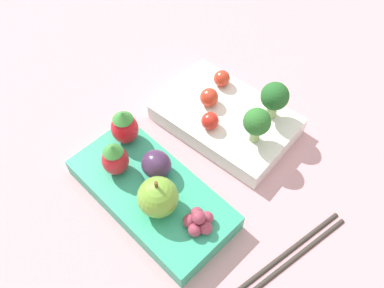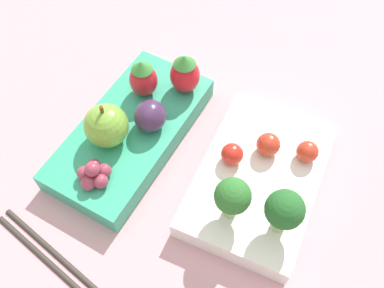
% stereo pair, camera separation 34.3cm
% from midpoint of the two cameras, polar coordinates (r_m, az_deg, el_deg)
% --- Properties ---
extents(ground_plane, '(4.00, 4.00, 0.00)m').
position_cam_midpoint_polar(ground_plane, '(0.49, -14.14, -12.82)').
color(ground_plane, '#C6939E').
extents(bento_box_savoury, '(0.19, 0.13, 0.03)m').
position_cam_midpoint_polar(bento_box_savoury, '(0.50, -8.11, -5.49)').
color(bento_box_savoury, white).
rests_on(bento_box_savoury, ground_plane).
extents(bento_box_fruit, '(0.21, 0.11, 0.03)m').
position_cam_midpoint_polar(bento_box_fruit, '(0.48, -21.13, -17.73)').
color(bento_box_fruit, '#33A87F').
rests_on(bento_box_fruit, ground_plane).
extents(broccoli_floret_0, '(0.03, 0.03, 0.05)m').
position_cam_midpoint_polar(broccoli_floret_0, '(0.44, -4.97, -7.45)').
color(broccoli_floret_0, '#93B770').
rests_on(broccoli_floret_0, bento_box_savoury).
extents(broccoli_floret_1, '(0.04, 0.04, 0.06)m').
position_cam_midpoint_polar(broccoli_floret_1, '(0.45, -1.45, -2.90)').
color(broccoli_floret_1, '#93B770').
rests_on(broccoli_floret_1, bento_box_savoury).
extents(cherry_tomato_0, '(0.02, 0.02, 0.02)m').
position_cam_midpoint_polar(cherry_tomato_0, '(0.47, -11.51, -6.39)').
color(cherry_tomato_0, red).
rests_on(cherry_tomato_0, bento_box_savoury).
extents(cherry_tomato_1, '(0.03, 0.03, 0.03)m').
position_cam_midpoint_polar(cherry_tomato_1, '(0.49, -11.02, -2.28)').
color(cherry_tomato_1, red).
rests_on(cherry_tomato_1, bento_box_savoury).
extents(cherry_tomato_2, '(0.02, 0.02, 0.02)m').
position_cam_midpoint_polar(cherry_tomato_2, '(0.51, -8.49, 1.05)').
color(cherry_tomato_2, red).
rests_on(cherry_tomato_2, bento_box_savoury).
extents(apple, '(0.05, 0.05, 0.06)m').
position_cam_midpoint_polar(apple, '(0.43, -22.16, -19.03)').
color(apple, '#70A838').
rests_on(apple, bento_box_fruit).
extents(strawberry_0, '(0.03, 0.03, 0.05)m').
position_cam_midpoint_polar(strawberry_0, '(0.48, -24.76, -7.29)').
color(strawberry_0, red).
rests_on(strawberry_0, bento_box_fruit).
extents(strawberry_1, '(0.03, 0.03, 0.05)m').
position_cam_midpoint_polar(strawberry_1, '(0.47, -26.92, -12.29)').
color(strawberry_1, red).
rests_on(strawberry_1, bento_box_fruit).
extents(plum, '(0.04, 0.03, 0.03)m').
position_cam_midpoint_polar(plum, '(0.46, -21.10, -13.57)').
color(plum, '#42284C').
rests_on(plum, bento_box_fruit).
extents(grape_cluster, '(0.03, 0.04, 0.03)m').
position_cam_midpoint_polar(grape_cluster, '(0.43, -16.15, -23.11)').
color(grape_cluster, '#93384C').
rests_on(grape_cluster, bento_box_fruit).
extents(chopsticks_pair, '(0.06, 0.21, 0.01)m').
position_cam_midpoint_polar(chopsticks_pair, '(0.44, -3.55, -29.85)').
color(chopsticks_pair, '#332D28').
rests_on(chopsticks_pair, ground_plane).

